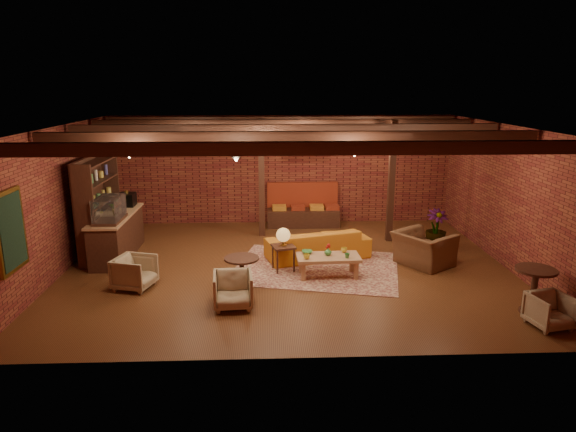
{
  "coord_description": "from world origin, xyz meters",
  "views": [
    {
      "loc": [
        -0.46,
        -11.08,
        4.1
      ],
      "look_at": [
        0.01,
        0.2,
        1.17
      ],
      "focal_mm": 32.0,
      "sensor_mm": 36.0,
      "label": 1
    }
  ],
  "objects_px": {
    "armchair_right": "(424,243)",
    "plant_tall": "(439,191)",
    "armchair_b": "(233,288)",
    "round_table_left": "(242,269)",
    "side_table_book": "(415,237)",
    "coffee_table": "(328,258)",
    "armchair_a": "(135,271)",
    "armchair_far": "(550,309)",
    "round_table_right": "(535,283)",
    "sofa": "(318,244)",
    "side_table_lamp": "(283,238)"
  },
  "relations": [
    {
      "from": "armchair_a",
      "to": "coffee_table",
      "type": "bearing_deg",
      "value": -66.67
    },
    {
      "from": "armchair_far",
      "to": "plant_tall",
      "type": "bearing_deg",
      "value": 84.48
    },
    {
      "from": "armchair_right",
      "to": "plant_tall",
      "type": "xyz_separation_m",
      "value": [
        0.74,
        1.38,
        0.94
      ]
    },
    {
      "from": "armchair_right",
      "to": "plant_tall",
      "type": "distance_m",
      "value": 1.83
    },
    {
      "from": "side_table_book",
      "to": "round_table_right",
      "type": "height_order",
      "value": "round_table_right"
    },
    {
      "from": "armchair_b",
      "to": "plant_tall",
      "type": "xyz_separation_m",
      "value": [
        5.0,
        3.5,
        1.1
      ]
    },
    {
      "from": "coffee_table",
      "to": "side_table_lamp",
      "type": "relative_size",
      "value": 1.4
    },
    {
      "from": "armchair_b",
      "to": "armchair_a",
      "type": "bearing_deg",
      "value": 149.56
    },
    {
      "from": "sofa",
      "to": "armchair_b",
      "type": "bearing_deg",
      "value": 40.15
    },
    {
      "from": "coffee_table",
      "to": "armchair_a",
      "type": "height_order",
      "value": "armchair_a"
    },
    {
      "from": "side_table_book",
      "to": "armchair_far",
      "type": "bearing_deg",
      "value": -73.63
    },
    {
      "from": "armchair_a",
      "to": "plant_tall",
      "type": "distance_m",
      "value": 7.58
    },
    {
      "from": "side_table_book",
      "to": "round_table_right",
      "type": "distance_m",
      "value": 3.7
    },
    {
      "from": "side_table_lamp",
      "to": "side_table_book",
      "type": "bearing_deg",
      "value": 18.74
    },
    {
      "from": "coffee_table",
      "to": "side_table_lamp",
      "type": "height_order",
      "value": "side_table_lamp"
    },
    {
      "from": "side_table_book",
      "to": "armchair_b",
      "type": "bearing_deg",
      "value": -144.97
    },
    {
      "from": "armchair_a",
      "to": "armchair_right",
      "type": "height_order",
      "value": "armchair_right"
    },
    {
      "from": "coffee_table",
      "to": "side_table_book",
      "type": "bearing_deg",
      "value": 32.9
    },
    {
      "from": "sofa",
      "to": "round_table_left",
      "type": "height_order",
      "value": "round_table_left"
    },
    {
      "from": "sofa",
      "to": "armchair_right",
      "type": "relative_size",
      "value": 2.03
    },
    {
      "from": "side_table_book",
      "to": "armchair_far",
      "type": "height_order",
      "value": "armchair_far"
    },
    {
      "from": "sofa",
      "to": "side_table_book",
      "type": "height_order",
      "value": "sofa"
    },
    {
      "from": "armchair_b",
      "to": "armchair_far",
      "type": "height_order",
      "value": "armchair_b"
    },
    {
      "from": "round_table_left",
      "to": "plant_tall",
      "type": "bearing_deg",
      "value": 29.78
    },
    {
      "from": "side_table_book",
      "to": "plant_tall",
      "type": "relative_size",
      "value": 0.16
    },
    {
      "from": "armchair_right",
      "to": "plant_tall",
      "type": "height_order",
      "value": "plant_tall"
    },
    {
      "from": "coffee_table",
      "to": "armchair_a",
      "type": "xyz_separation_m",
      "value": [
        -4.03,
        -0.5,
        -0.04
      ]
    },
    {
      "from": "side_table_lamp",
      "to": "round_table_left",
      "type": "xyz_separation_m",
      "value": [
        -0.87,
        -1.19,
        -0.26
      ]
    },
    {
      "from": "armchair_b",
      "to": "armchair_right",
      "type": "distance_m",
      "value": 4.76
    },
    {
      "from": "plant_tall",
      "to": "armchair_b",
      "type": "bearing_deg",
      "value": -145.01
    },
    {
      "from": "sofa",
      "to": "armchair_a",
      "type": "xyz_separation_m",
      "value": [
        -3.94,
        -1.73,
        0.02
      ]
    },
    {
      "from": "armchair_far",
      "to": "plant_tall",
      "type": "xyz_separation_m",
      "value": [
        -0.52,
        4.56,
        1.14
      ]
    },
    {
      "from": "side_table_book",
      "to": "plant_tall",
      "type": "xyz_separation_m",
      "value": [
        0.68,
        0.47,
        1.06
      ]
    },
    {
      "from": "armchair_a",
      "to": "armchair_far",
      "type": "xyz_separation_m",
      "value": [
        7.59,
        -2.06,
        -0.05
      ]
    },
    {
      "from": "armchair_a",
      "to": "round_table_right",
      "type": "bearing_deg",
      "value": -84.73
    },
    {
      "from": "round_table_left",
      "to": "side_table_book",
      "type": "height_order",
      "value": "round_table_left"
    },
    {
      "from": "round_table_right",
      "to": "plant_tall",
      "type": "height_order",
      "value": "plant_tall"
    },
    {
      "from": "coffee_table",
      "to": "armchair_far",
      "type": "height_order",
      "value": "coffee_table"
    },
    {
      "from": "sofa",
      "to": "side_table_lamp",
      "type": "xyz_separation_m",
      "value": [
        -0.85,
        -0.82,
        0.4
      ]
    },
    {
      "from": "plant_tall",
      "to": "armchair_a",
      "type": "bearing_deg",
      "value": -160.54
    },
    {
      "from": "sofa",
      "to": "coffee_table",
      "type": "relative_size",
      "value": 1.76
    },
    {
      "from": "armchair_b",
      "to": "side_table_book",
      "type": "height_order",
      "value": "armchair_b"
    },
    {
      "from": "armchair_right",
      "to": "armchair_a",
      "type": "bearing_deg",
      "value": 65.5
    },
    {
      "from": "armchair_b",
      "to": "armchair_right",
      "type": "height_order",
      "value": "armchair_right"
    },
    {
      "from": "side_table_book",
      "to": "round_table_left",
      "type": "bearing_deg",
      "value": -151.09
    },
    {
      "from": "sofa",
      "to": "armchair_b",
      "type": "xyz_separation_m",
      "value": [
        -1.86,
        -2.73,
        0.01
      ]
    },
    {
      "from": "round_table_left",
      "to": "armchair_right",
      "type": "height_order",
      "value": "armchair_right"
    },
    {
      "from": "coffee_table",
      "to": "plant_tall",
      "type": "height_order",
      "value": "plant_tall"
    },
    {
      "from": "side_table_book",
      "to": "plant_tall",
      "type": "bearing_deg",
      "value": 34.74
    },
    {
      "from": "armchair_right",
      "to": "plant_tall",
      "type": "relative_size",
      "value": 0.41
    }
  ]
}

